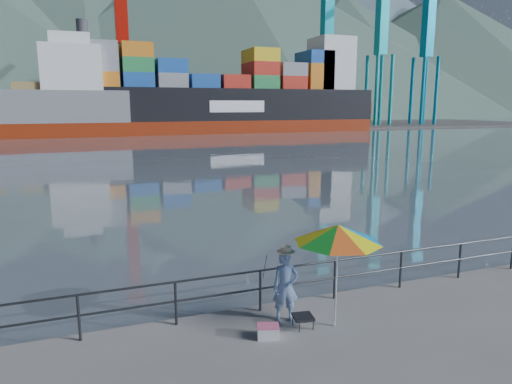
% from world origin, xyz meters
% --- Properties ---
extents(harbor_water, '(500.00, 280.00, 0.00)m').
position_xyz_m(harbor_water, '(0.00, 130.00, 0.00)').
color(harbor_water, slate).
rests_on(harbor_water, ground).
extents(far_dock, '(200.00, 40.00, 0.40)m').
position_xyz_m(far_dock, '(10.00, 93.00, 0.00)').
color(far_dock, '#514F4C').
rests_on(far_dock, ground).
extents(guardrail, '(22.00, 0.06, 1.03)m').
position_xyz_m(guardrail, '(0.00, 1.70, 0.52)').
color(guardrail, '#2D3033').
rests_on(guardrail, ground).
extents(mountains, '(600.00, 332.80, 80.00)m').
position_xyz_m(mountains, '(38.82, 207.75, 35.55)').
color(mountains, '#385147').
rests_on(mountains, ground).
extents(port_cranes, '(116.00, 28.00, 38.40)m').
position_xyz_m(port_cranes, '(31.00, 84.00, 16.00)').
color(port_cranes, red).
rests_on(port_cranes, ground).
extents(container_stacks, '(58.00, 5.40, 7.80)m').
position_xyz_m(container_stacks, '(34.66, 93.32, 3.21)').
color(container_stacks, '#194CA5').
rests_on(container_stacks, ground).
extents(fisherman, '(0.65, 0.50, 1.60)m').
position_xyz_m(fisherman, '(1.35, 1.04, 0.80)').
color(fisherman, '#1B519C').
rests_on(fisherman, ground).
extents(beach_umbrella, '(2.06, 2.06, 2.31)m').
position_xyz_m(beach_umbrella, '(2.27, 0.41, 2.12)').
color(beach_umbrella, white).
rests_on(beach_umbrella, ground).
extents(folding_stool, '(0.49, 0.49, 0.28)m').
position_xyz_m(folding_stool, '(1.58, 0.59, 0.15)').
color(folding_stool, black).
rests_on(folding_stool, ground).
extents(cooler_bag, '(0.51, 0.42, 0.25)m').
position_xyz_m(cooler_bag, '(0.69, 0.44, 0.13)').
color(cooler_bag, silver).
rests_on(cooler_bag, ground).
extents(fishing_rod, '(0.57, 1.64, 1.22)m').
position_xyz_m(fishing_rod, '(1.27, 2.11, 0.00)').
color(fishing_rod, black).
rests_on(fishing_rod, ground).
extents(container_ship, '(54.94, 9.16, 18.10)m').
position_xyz_m(container_ship, '(24.24, 73.86, 5.88)').
color(container_ship, maroon).
rests_on(container_ship, ground).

